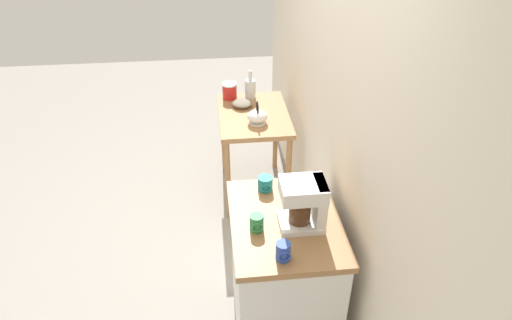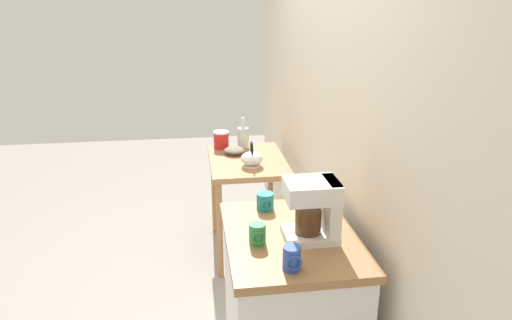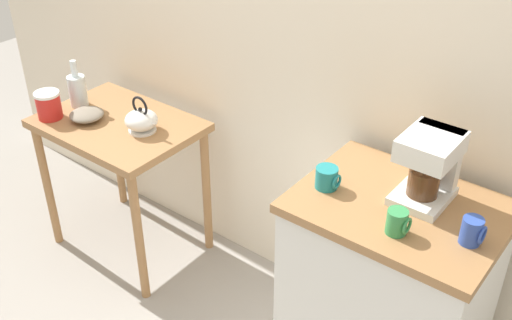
{
  "view_description": "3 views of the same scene",
  "coord_description": "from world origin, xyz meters",
  "px_view_note": "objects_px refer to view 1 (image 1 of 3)",
  "views": [
    {
      "loc": [
        2.51,
        -0.29,
        2.49
      ],
      "look_at": [
        0.11,
        -0.03,
        0.89
      ],
      "focal_mm": 32.09,
      "sensor_mm": 36.0,
      "label": 1
    },
    {
      "loc": [
        2.49,
        -0.34,
        1.9
      ],
      "look_at": [
        -0.22,
        0.04,
        0.94
      ],
      "focal_mm": 32.36,
      "sensor_mm": 36.0,
      "label": 2
    },
    {
      "loc": [
        1.42,
        -1.64,
        2.23
      ],
      "look_at": [
        0.15,
        0.01,
        0.91
      ],
      "focal_mm": 43.35,
      "sensor_mm": 36.0,
      "label": 3
    }
  ],
  "objects_px": {
    "glass_carafe_vase": "(250,88)",
    "mug_tall_green": "(257,223)",
    "bowl_stoneware": "(242,103)",
    "canister_enamel": "(230,91)",
    "mug_blue": "(284,252)",
    "coffee_maker": "(307,202)",
    "teakettle": "(257,116)",
    "mug_dark_teal": "(265,184)"
  },
  "relations": [
    {
      "from": "teakettle",
      "to": "coffee_maker",
      "type": "relative_size",
      "value": 0.74
    },
    {
      "from": "bowl_stoneware",
      "to": "mug_blue",
      "type": "xyz_separation_m",
      "value": [
        1.9,
        0.03,
        0.18
      ]
    },
    {
      "from": "coffee_maker",
      "to": "mug_blue",
      "type": "distance_m",
      "value": 0.29
    },
    {
      "from": "coffee_maker",
      "to": "teakettle",
      "type": "bearing_deg",
      "value": -176.36
    },
    {
      "from": "mug_dark_teal",
      "to": "teakettle",
      "type": "bearing_deg",
      "value": 175.92
    },
    {
      "from": "teakettle",
      "to": "glass_carafe_vase",
      "type": "distance_m",
      "value": 0.46
    },
    {
      "from": "mug_blue",
      "to": "bowl_stoneware",
      "type": "bearing_deg",
      "value": -178.98
    },
    {
      "from": "glass_carafe_vase",
      "to": "mug_dark_teal",
      "type": "height_order",
      "value": "mug_dark_teal"
    },
    {
      "from": "glass_carafe_vase",
      "to": "mug_tall_green",
      "type": "xyz_separation_m",
      "value": [
        1.85,
        -0.15,
        0.12
      ]
    },
    {
      "from": "glass_carafe_vase",
      "to": "mug_tall_green",
      "type": "bearing_deg",
      "value": -4.65
    },
    {
      "from": "teakettle",
      "to": "glass_carafe_vase",
      "type": "height_order",
      "value": "glass_carafe_vase"
    },
    {
      "from": "teakettle",
      "to": "bowl_stoneware",
      "type": "bearing_deg",
      "value": -162.57
    },
    {
      "from": "teakettle",
      "to": "mug_tall_green",
      "type": "height_order",
      "value": "mug_tall_green"
    },
    {
      "from": "mug_blue",
      "to": "canister_enamel",
      "type": "bearing_deg",
      "value": -176.47
    },
    {
      "from": "glass_carafe_vase",
      "to": "mug_blue",
      "type": "height_order",
      "value": "mug_blue"
    },
    {
      "from": "glass_carafe_vase",
      "to": "teakettle",
      "type": "bearing_deg",
      "value": 1.27
    },
    {
      "from": "teakettle",
      "to": "coffee_maker",
      "type": "bearing_deg",
      "value": 3.64
    },
    {
      "from": "mug_tall_green",
      "to": "canister_enamel",
      "type": "bearing_deg",
      "value": -179.2
    },
    {
      "from": "coffee_maker",
      "to": "mug_tall_green",
      "type": "bearing_deg",
      "value": -86.79
    },
    {
      "from": "bowl_stoneware",
      "to": "mug_tall_green",
      "type": "xyz_separation_m",
      "value": [
        1.69,
        -0.07,
        0.18
      ]
    },
    {
      "from": "mug_blue",
      "to": "mug_tall_green",
      "type": "distance_m",
      "value": 0.24
    },
    {
      "from": "glass_carafe_vase",
      "to": "canister_enamel",
      "type": "xyz_separation_m",
      "value": [
        -0.0,
        -0.18,
        -0.02
      ]
    },
    {
      "from": "glass_carafe_vase",
      "to": "coffee_maker",
      "type": "xyz_separation_m",
      "value": [
        1.83,
        0.1,
        0.22
      ]
    },
    {
      "from": "bowl_stoneware",
      "to": "glass_carafe_vase",
      "type": "bearing_deg",
      "value": 152.73
    },
    {
      "from": "glass_carafe_vase",
      "to": "mug_blue",
      "type": "bearing_deg",
      "value": -1.35
    },
    {
      "from": "bowl_stoneware",
      "to": "mug_dark_teal",
      "type": "bearing_deg",
      "value": 0.68
    },
    {
      "from": "bowl_stoneware",
      "to": "teakettle",
      "type": "relative_size",
      "value": 0.87
    },
    {
      "from": "bowl_stoneware",
      "to": "mug_tall_green",
      "type": "height_order",
      "value": "mug_tall_green"
    },
    {
      "from": "mug_tall_green",
      "to": "mug_blue",
      "type": "bearing_deg",
      "value": 25.56
    },
    {
      "from": "canister_enamel",
      "to": "mug_blue",
      "type": "xyz_separation_m",
      "value": [
        2.06,
        0.13,
        0.15
      ]
    },
    {
      "from": "canister_enamel",
      "to": "mug_tall_green",
      "type": "distance_m",
      "value": 1.86
    },
    {
      "from": "canister_enamel",
      "to": "teakettle",
      "type": "bearing_deg",
      "value": 22.03
    },
    {
      "from": "glass_carafe_vase",
      "to": "mug_tall_green",
      "type": "height_order",
      "value": "mug_tall_green"
    },
    {
      "from": "glass_carafe_vase",
      "to": "mug_tall_green",
      "type": "distance_m",
      "value": 1.86
    },
    {
      "from": "teakettle",
      "to": "mug_tall_green",
      "type": "relative_size",
      "value": 2.2
    },
    {
      "from": "teakettle",
      "to": "coffee_maker",
      "type": "distance_m",
      "value": 1.4
    },
    {
      "from": "mug_blue",
      "to": "mug_tall_green",
      "type": "relative_size",
      "value": 1.08
    },
    {
      "from": "mug_dark_teal",
      "to": "mug_tall_green",
      "type": "relative_size",
      "value": 1.02
    },
    {
      "from": "teakettle",
      "to": "canister_enamel",
      "type": "distance_m",
      "value": 0.5
    },
    {
      "from": "canister_enamel",
      "to": "coffee_maker",
      "type": "height_order",
      "value": "coffee_maker"
    },
    {
      "from": "bowl_stoneware",
      "to": "canister_enamel",
      "type": "relative_size",
      "value": 1.21
    },
    {
      "from": "canister_enamel",
      "to": "mug_dark_teal",
      "type": "height_order",
      "value": "mug_dark_teal"
    }
  ]
}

